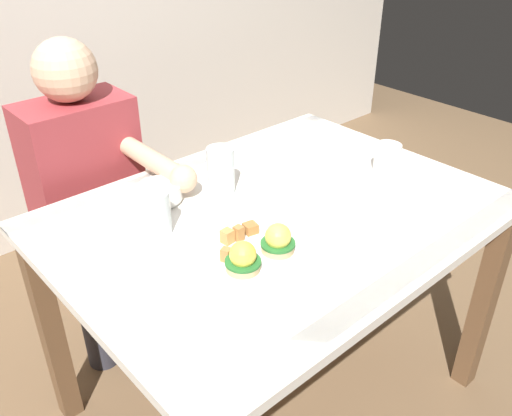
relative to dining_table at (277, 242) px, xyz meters
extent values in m
plane|color=brown|center=(0.00, 0.00, -0.63)|extent=(6.00, 6.00, 0.00)
cube|color=white|center=(0.00, 0.00, 0.09)|extent=(1.20, 0.90, 0.03)
cube|color=#4C6BB7|center=(0.00, -0.40, 0.10)|extent=(1.20, 0.06, 0.00)
cube|color=#4C6BB7|center=(0.00, 0.40, 0.10)|extent=(1.20, 0.06, 0.00)
cube|color=brown|center=(0.55, -0.40, -0.28)|extent=(0.06, 0.06, 0.71)
cube|color=brown|center=(-0.55, 0.40, -0.28)|extent=(0.06, 0.06, 0.71)
cube|color=brown|center=(0.55, 0.40, -0.28)|extent=(0.06, 0.06, 0.71)
cylinder|color=white|center=(-0.20, -0.14, 0.11)|extent=(0.27, 0.27, 0.01)
cylinder|color=tan|center=(-0.25, -0.15, 0.13)|extent=(0.08, 0.08, 0.02)
cylinder|color=#286B2D|center=(-0.25, -0.15, 0.14)|extent=(0.08, 0.08, 0.01)
sphere|color=yellow|center=(-0.25, -0.15, 0.16)|extent=(0.06, 0.06, 0.06)
cylinder|color=tan|center=(-0.14, -0.15, 0.13)|extent=(0.08, 0.08, 0.02)
cylinder|color=#286B2D|center=(-0.14, -0.15, 0.14)|extent=(0.08, 0.08, 0.01)
sphere|color=#F7DB56|center=(-0.14, -0.15, 0.16)|extent=(0.06, 0.06, 0.06)
cube|color=#AD7038|center=(-0.14, -0.05, 0.13)|extent=(0.04, 0.04, 0.02)
cube|color=tan|center=(-0.21, -0.04, 0.14)|extent=(0.03, 0.03, 0.04)
cube|color=#B77A42|center=(-0.26, -0.10, 0.14)|extent=(0.03, 0.03, 0.03)
cube|color=#B77A42|center=(-0.19, -0.05, 0.14)|extent=(0.02, 0.02, 0.04)
cylinder|color=white|center=(-0.21, 0.25, 0.11)|extent=(0.10, 0.10, 0.01)
cylinder|color=white|center=(-0.21, 0.25, 0.14)|extent=(0.12, 0.12, 0.04)
cube|color=#F4A85B|center=(-0.20, 0.27, 0.15)|extent=(0.03, 0.03, 0.02)
cube|color=#F4A85B|center=(-0.22, 0.24, 0.14)|extent=(0.03, 0.03, 0.02)
cube|color=#F4DB66|center=(-0.19, 0.24, 0.15)|extent=(0.03, 0.03, 0.02)
cube|color=#F4DB66|center=(-0.18, 0.24, 0.15)|extent=(0.03, 0.03, 0.03)
cube|color=#EA6B70|center=(-0.24, 0.24, 0.15)|extent=(0.03, 0.03, 0.03)
cylinder|color=white|center=(0.41, -0.06, 0.15)|extent=(0.08, 0.08, 0.09)
cylinder|color=black|center=(0.41, -0.06, 0.20)|extent=(0.07, 0.07, 0.01)
torus|color=white|center=(0.45, -0.06, 0.16)|extent=(0.06, 0.02, 0.06)
cube|color=silver|center=(0.06, -0.06, 0.11)|extent=(0.11, 0.07, 0.00)
cube|color=silver|center=(-0.01, -0.10, 0.11)|extent=(0.04, 0.04, 0.00)
cylinder|color=silver|center=(-0.30, 0.13, 0.16)|extent=(0.07, 0.07, 0.12)
cylinder|color=silver|center=(-0.30, 0.13, 0.14)|extent=(0.06, 0.06, 0.08)
cylinder|color=silver|center=(-0.05, 0.19, 0.17)|extent=(0.08, 0.08, 0.14)
cylinder|color=silver|center=(-0.05, 0.19, 0.16)|extent=(0.07, 0.07, 0.10)
cylinder|color=#33333D|center=(-0.36, 0.53, -0.41)|extent=(0.11, 0.11, 0.45)
cylinder|color=#33333D|center=(-0.18, 0.53, -0.41)|extent=(0.11, 0.11, 0.45)
cube|color=#993338|center=(-0.27, 0.63, 0.07)|extent=(0.34, 0.20, 0.50)
sphere|color=#DBAD89|center=(-0.27, 0.63, 0.41)|extent=(0.19, 0.19, 0.19)
cylinder|color=#DBAD89|center=(-0.15, 0.38, 0.17)|extent=(0.06, 0.30, 0.06)
sphere|color=#DBAD89|center=(-0.15, 0.23, 0.17)|extent=(0.08, 0.08, 0.08)
camera|label=1|loc=(-0.90, -0.91, 0.88)|focal=38.07mm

